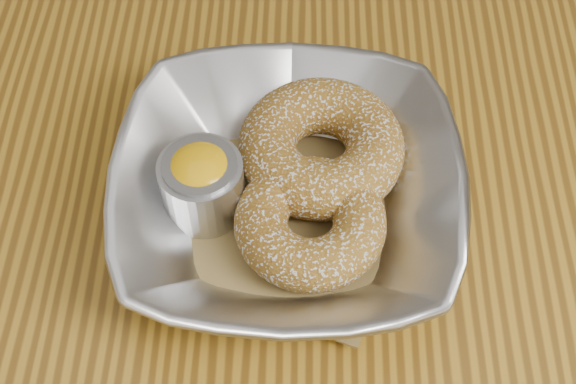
{
  "coord_description": "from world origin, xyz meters",
  "views": [
    {
      "loc": [
        -0.11,
        -0.26,
        1.19
      ],
      "look_at": [
        -0.11,
        0.02,
        0.78
      ],
      "focal_mm": 50.0,
      "sensor_mm": 36.0,
      "label": 1
    }
  ],
  "objects_px": {
    "ramekin": "(202,183)",
    "serving_bowl": "(288,195)",
    "donut_front": "(310,222)",
    "table": "(441,319)",
    "donut_back": "(321,147)"
  },
  "relations": [
    {
      "from": "ramekin",
      "to": "serving_bowl",
      "type": "bearing_deg",
      "value": -2.92
    },
    {
      "from": "donut_front",
      "to": "ramekin",
      "type": "distance_m",
      "value": 0.07
    },
    {
      "from": "table",
      "to": "donut_back",
      "type": "bearing_deg",
      "value": 147.89
    },
    {
      "from": "serving_bowl",
      "to": "ramekin",
      "type": "bearing_deg",
      "value": 177.08
    },
    {
      "from": "donut_back",
      "to": "donut_front",
      "type": "height_order",
      "value": "donut_back"
    },
    {
      "from": "donut_front",
      "to": "donut_back",
      "type": "bearing_deg",
      "value": 83.44
    },
    {
      "from": "serving_bowl",
      "to": "donut_back",
      "type": "distance_m",
      "value": 0.04
    },
    {
      "from": "serving_bowl",
      "to": "ramekin",
      "type": "relative_size",
      "value": 4.12
    },
    {
      "from": "serving_bowl",
      "to": "donut_back",
      "type": "relative_size",
      "value": 2.01
    },
    {
      "from": "serving_bowl",
      "to": "donut_back",
      "type": "bearing_deg",
      "value": 60.73
    },
    {
      "from": "table",
      "to": "donut_front",
      "type": "height_order",
      "value": "donut_front"
    },
    {
      "from": "table",
      "to": "ramekin",
      "type": "bearing_deg",
      "value": 171.71
    },
    {
      "from": "table",
      "to": "ramekin",
      "type": "distance_m",
      "value": 0.21
    },
    {
      "from": "donut_back",
      "to": "ramekin",
      "type": "xyz_separation_m",
      "value": [
        -0.07,
        -0.03,
        0.01
      ]
    },
    {
      "from": "donut_back",
      "to": "table",
      "type": "bearing_deg",
      "value": -32.11
    }
  ]
}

